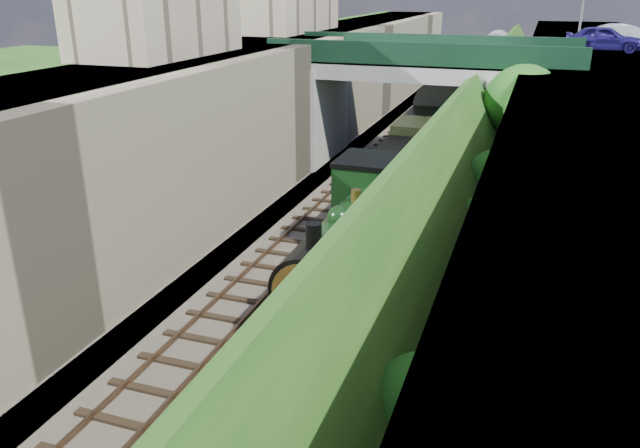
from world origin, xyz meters
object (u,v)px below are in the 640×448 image
at_px(car_blue, 604,39).
at_px(locomotive, 354,243).
at_px(tree, 525,107).
at_px(tender, 401,187).
at_px(car_silver, 625,37).
at_px(road_bridge, 432,99).

height_order(car_blue, locomotive, car_blue).
height_order(tree, tender, tree).
height_order(tree, car_silver, car_silver).
bearing_deg(tree, locomotive, -111.70).
relative_size(car_silver, tender, 0.74).
bearing_deg(car_blue, road_bridge, 131.21).
height_order(car_blue, car_silver, car_blue).
bearing_deg(road_bridge, car_blue, 36.84).
bearing_deg(tender, road_bridge, 91.69).
bearing_deg(tender, locomotive, -90.00).
bearing_deg(tree, road_bridge, 139.90).
height_order(road_bridge, car_silver, car_silver).
bearing_deg(car_silver, tender, 138.28).
height_order(tree, car_blue, car_blue).
xyz_separation_m(road_bridge, car_silver, (9.98, 8.49, 2.91)).
bearing_deg(road_bridge, car_silver, 40.38).
relative_size(tree, car_blue, 1.53).
relative_size(locomotive, tender, 1.70).
relative_size(tree, tender, 1.10).
xyz_separation_m(tree, locomotive, (-4.71, -11.85, -2.75)).
distance_m(tree, car_silver, 13.83).
distance_m(car_blue, car_silver, 2.32).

